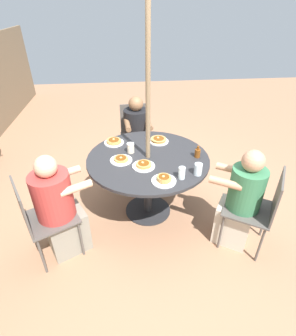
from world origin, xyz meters
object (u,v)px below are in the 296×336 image
Objects in this scene: pancake_plate_c at (159,140)px; drinking_glass_a at (182,173)px; patio_chair_north at (135,131)px; diner_east at (60,211)px; patio_table at (148,165)px; diner_north at (137,138)px; diner_south at (240,203)px; drinking_glass_b at (198,169)px; patio_chair_east at (40,216)px; pancake_plate_d at (114,142)px; pancake_plate_a at (121,160)px; pancake_plate_e at (144,165)px; coffee_cup at (131,148)px; syrup_bottle at (198,153)px; patio_chair_south at (259,206)px; pancake_plate_b at (164,180)px.

drinking_glass_a is at bearing -171.86° from pancake_plate_c.
diner_east is (-1.66, 0.83, -0.02)m from patio_chair_north.
diner_north is at bearing 3.16° from patio_table.
diner_south reaches higher than drinking_glass_b.
patio_table is at bearing 90.00° from patio_chair_east.
drinking_glass_b is at bearing 68.88° from patio_chair_east.
diner_south is 0.54m from drinking_glass_b.
patio_chair_east reaches higher than pancake_plate_d.
pancake_plate_a is 1.00× the size of pancake_plate_c.
diner_east reaches higher than drinking_glass_a.
patio_table is 0.23m from pancake_plate_e.
patio_chair_east is at bearing 95.48° from drinking_glass_a.
drinking_glass_b is at bearing 66.17° from diner_east.
coffee_cup reaches higher than patio_table.
syrup_bottle is at bearing 112.45° from patio_chair_north.
patio_chair_east reaches higher than drinking_glass_b.
patio_chair_south is 6.86× the size of syrup_bottle.
diner_east is 1.91m from patio_chair_south.
syrup_bottle is (-0.40, -0.36, 0.03)m from pancake_plate_c.
patio_chair_north is 3.89× the size of pancake_plate_a.
diner_south reaches higher than patio_chair_east.
patio_chair_north is 2.11m from patio_chair_south.
pancake_plate_b reaches higher than pancake_plate_e.
pancake_plate_a is at bearing 97.90° from patio_chair_south.
diner_north is 0.75m from pancake_plate_c.
patio_chair_north reaches higher than pancake_plate_e.
drinking_glass_a reaches higher than pancake_plate_d.
diner_north is 1.25m from syrup_bottle.
pancake_plate_d is 1.76× the size of syrup_bottle.
patio_table is 1.02m from diner_east.
drinking_glass_a reaches higher than drinking_glass_b.
diner_south reaches higher than pancake_plate_a.
pancake_plate_d is 2.13× the size of coffee_cup.
patio_chair_north is at bearing 125.63° from diner_east.
patio_table is 0.49m from pancake_plate_b.
pancake_plate_c is (-0.66, -0.22, 0.28)m from diner_north.
drinking_glass_a is at bearing 146.06° from syrup_bottle.
pancake_plate_a is 0.81m from drinking_glass_b.
pancake_plate_c is (0.90, -1.22, 0.26)m from patio_chair_east.
patio_chair_south is (-1.65, -1.06, 0.02)m from diner_north.
pancake_plate_e is at bearing -151.25° from pancake_plate_d.
patio_table is 1.46× the size of patio_chair_north.
pancake_plate_d reaches higher than patio_table.
drinking_glass_a is (-0.38, -0.56, 0.04)m from pancake_plate_a.
pancake_plate_b is at bearing 133.92° from syrup_bottle.
patio_chair_south is 3.89× the size of pancake_plate_b.
patio_table is 1.19× the size of diner_east.
coffee_cup is at bearing 122.87° from pancake_plate_c.
pancake_plate_c is (0.81, -0.06, -0.00)m from pancake_plate_b.
diner_south is at bearing -111.27° from pancake_plate_e.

